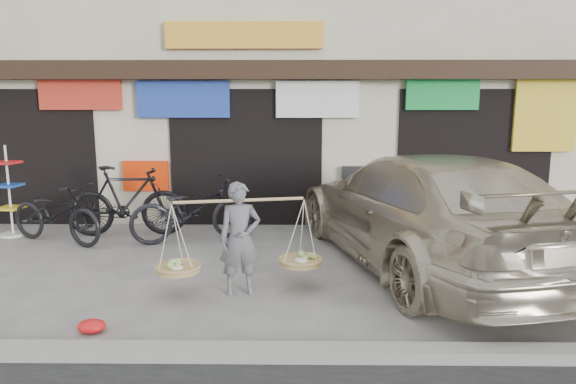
{
  "coord_description": "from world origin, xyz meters",
  "views": [
    {
      "loc": [
        0.95,
        -6.64,
        2.48
      ],
      "look_at": [
        0.86,
        0.9,
        1.13
      ],
      "focal_mm": 32.0,
      "sensor_mm": 36.0,
      "label": 1
    }
  ],
  "objects_px": {
    "display_rack": "(10,200)",
    "street_vendor": "(240,244)",
    "bike_2": "(192,210)",
    "suv": "(422,209)",
    "bike_1": "(127,201)",
    "bike_0": "(56,213)"
  },
  "relations": [
    {
      "from": "display_rack",
      "to": "street_vendor",
      "type": "bearing_deg",
      "value": -32.1
    },
    {
      "from": "bike_2",
      "to": "suv",
      "type": "relative_size",
      "value": 0.34
    },
    {
      "from": "suv",
      "to": "display_rack",
      "type": "relative_size",
      "value": 3.75
    },
    {
      "from": "bike_1",
      "to": "display_rack",
      "type": "bearing_deg",
      "value": 85.37
    },
    {
      "from": "bike_0",
      "to": "bike_1",
      "type": "xyz_separation_m",
      "value": [
        1.09,
        0.51,
        0.12
      ]
    },
    {
      "from": "bike_1",
      "to": "bike_0",
      "type": "bearing_deg",
      "value": 109.79
    },
    {
      "from": "street_vendor",
      "to": "bike_2",
      "type": "relative_size",
      "value": 0.97
    },
    {
      "from": "bike_0",
      "to": "suv",
      "type": "relative_size",
      "value": 0.32
    },
    {
      "from": "street_vendor",
      "to": "display_rack",
      "type": "xyz_separation_m",
      "value": [
        -4.55,
        2.85,
        0.01
      ]
    },
    {
      "from": "bike_0",
      "to": "bike_2",
      "type": "relative_size",
      "value": 0.93
    },
    {
      "from": "suv",
      "to": "bike_1",
      "type": "bearing_deg",
      "value": -32.54
    },
    {
      "from": "bike_1",
      "to": "bike_2",
      "type": "bearing_deg",
      "value": -111.05
    },
    {
      "from": "bike_2",
      "to": "display_rack",
      "type": "xyz_separation_m",
      "value": [
        -3.43,
        0.34,
        0.11
      ]
    },
    {
      "from": "bike_1",
      "to": "bike_2",
      "type": "distance_m",
      "value": 1.32
    },
    {
      "from": "bike_0",
      "to": "bike_2",
      "type": "bearing_deg",
      "value": -62.66
    },
    {
      "from": "bike_1",
      "to": "suv",
      "type": "distance_m",
      "value": 5.27
    },
    {
      "from": "bike_0",
      "to": "suv",
      "type": "xyz_separation_m",
      "value": [
        6.1,
        -1.11,
        0.32
      ]
    },
    {
      "from": "bike_2",
      "to": "display_rack",
      "type": "distance_m",
      "value": 3.45
    },
    {
      "from": "bike_0",
      "to": "display_rack",
      "type": "height_order",
      "value": "display_rack"
    },
    {
      "from": "bike_0",
      "to": "suv",
      "type": "distance_m",
      "value": 6.21
    },
    {
      "from": "street_vendor",
      "to": "suv",
      "type": "distance_m",
      "value": 2.91
    },
    {
      "from": "street_vendor",
      "to": "suv",
      "type": "bearing_deg",
      "value": 14.37
    }
  ]
}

